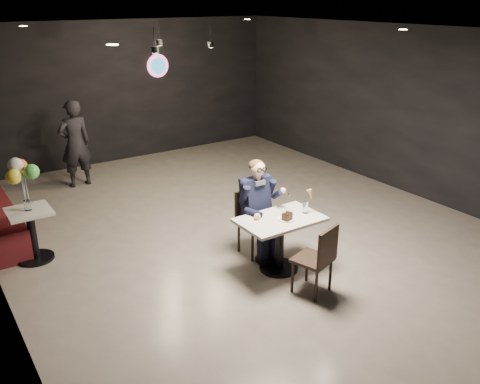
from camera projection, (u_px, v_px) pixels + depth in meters
floor at (239, 227)px, 8.10m from camera, size 9.00×9.00×0.00m
wall_sign at (158, 66)px, 11.25m from camera, size 0.50×0.06×0.50m
pendant_lights at (174, 32)px, 8.61m from camera, size 1.40×1.20×0.36m
main_table at (279, 244)px, 6.74m from camera, size 1.10×0.70×0.75m
chair_far at (256, 224)px, 7.14m from camera, size 0.42×0.46×0.92m
chair_near at (312, 258)px, 6.20m from camera, size 0.54×0.56×0.92m
seated_man at (256, 207)px, 7.04m from camera, size 0.60×0.80×1.44m
dessert_plate at (286, 219)px, 6.58m from camera, size 0.24×0.24×0.01m
cake_slice at (287, 217)px, 6.52m from camera, size 0.15×0.13×0.09m
mint_leaf at (288, 213)px, 6.53m from camera, size 0.06×0.04×0.01m
sundae_glass at (305, 207)px, 6.74m from camera, size 0.07×0.07×0.17m
wafer_cone at (311, 195)px, 6.70m from camera, size 0.09×0.09×0.14m
side_table at (33, 236)px, 7.00m from camera, size 0.57×0.57×0.71m
balloon_vase at (28, 205)px, 6.83m from camera, size 0.09×0.09×0.14m
balloon_bunch at (23, 179)px, 6.69m from camera, size 0.36×0.36×0.60m
passerby at (75, 144)px, 9.61m from camera, size 0.64×0.44×1.67m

